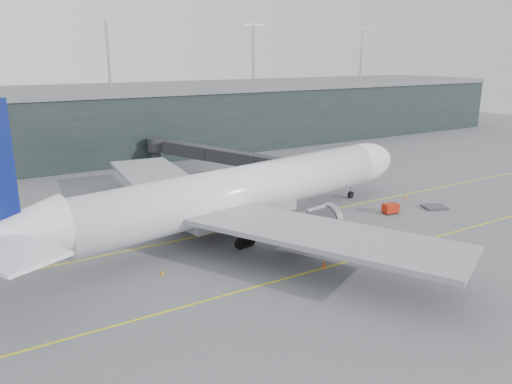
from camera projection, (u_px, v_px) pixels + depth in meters
ground at (185, 228)px, 66.44m from camera, size 320.00×320.00×0.00m
taxiline_a at (198, 236)px, 63.16m from camera, size 160.00×0.25×0.02m
taxiline_b at (266, 284)px, 50.02m from camera, size 160.00×0.25×0.02m
taxiline_lead_main at (164, 189)px, 85.39m from camera, size 0.25×60.00×0.02m
terminal at (79, 122)px, 112.04m from camera, size 240.00×36.00×29.00m
main_aircraft at (242, 192)px, 64.12m from camera, size 66.32×61.57×18.65m
jet_bridge at (232, 155)px, 92.17m from camera, size 15.28×43.84×5.83m
gse_cart at (391, 208)px, 72.14m from camera, size 2.36×1.70×1.48m
baggage_dolly at (434, 207)px, 74.83m from camera, size 3.98×3.62×0.32m
uld_a at (123, 206)px, 72.76m from camera, size 2.52×2.32×1.84m
uld_b at (144, 203)px, 74.15m from camera, size 2.28×2.01×1.76m
uld_c at (162, 200)px, 75.67m from camera, size 2.32×2.10×1.72m
cone_nose at (406, 197)px, 79.61m from camera, size 0.40×0.40×0.64m
cone_wing_stbd at (324, 264)px, 53.93m from camera, size 0.46×0.46×0.73m
cone_wing_port at (213, 194)px, 81.51m from camera, size 0.43×0.43×0.68m
cone_tail at (162, 272)px, 52.04m from camera, size 0.39×0.39×0.62m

